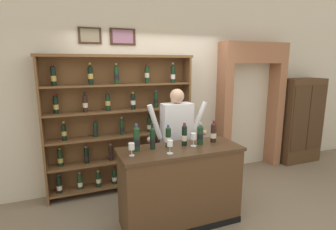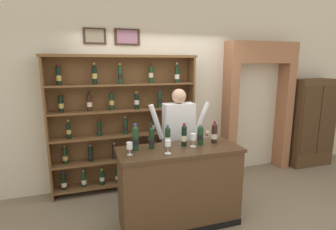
{
  "view_description": "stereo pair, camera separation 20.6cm",
  "coord_description": "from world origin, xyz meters",
  "views": [
    {
      "loc": [
        -1.31,
        -2.8,
        2.03
      ],
      "look_at": [
        -0.13,
        0.2,
        1.39
      ],
      "focal_mm": 28.02,
      "sensor_mm": 36.0,
      "label": 1
    },
    {
      "loc": [
        -1.11,
        -2.87,
        2.03
      ],
      "look_at": [
        -0.13,
        0.2,
        1.39
      ],
      "focal_mm": 28.02,
      "sensor_mm": 36.0,
      "label": 2
    }
  ],
  "objects": [
    {
      "name": "ground_plane",
      "position": [
        0.0,
        0.0,
        -0.01
      ],
      "size": [
        14.0,
        14.0,
        0.02
      ],
      "primitive_type": "cube",
      "color": "#7A6B56"
    },
    {
      "name": "tasting_bottle_rosso",
      "position": [
        0.25,
        0.05,
        1.14
      ],
      "size": [
        0.08,
        0.08,
        0.28
      ],
      "color": "#19381E",
      "rests_on": "tasting_counter"
    },
    {
      "name": "tasting_bottle_chianti",
      "position": [
        0.04,
        0.08,
        1.14
      ],
      "size": [
        0.07,
        0.07,
        0.29
      ],
      "color": "black",
      "rests_on": "tasting_counter"
    },
    {
      "name": "wine_glass_spare",
      "position": [
        0.13,
        0.01,
        1.12
      ],
      "size": [
        0.07,
        0.07,
        0.17
      ],
      "color": "silver",
      "rests_on": "tasting_counter"
    },
    {
      "name": "tasting_bottle_bianco",
      "position": [
        -0.57,
        0.09,
        1.16
      ],
      "size": [
        0.08,
        0.08,
        0.33
      ],
      "color": "#19381E",
      "rests_on": "tasting_counter"
    },
    {
      "name": "tasting_bottle_brunello",
      "position": [
        -0.17,
        0.1,
        1.13
      ],
      "size": [
        0.07,
        0.07,
        0.28
      ],
      "color": "black",
      "rests_on": "tasting_counter"
    },
    {
      "name": "tasting_counter",
      "position": [
        -0.05,
        -0.0,
        0.5
      ],
      "size": [
        1.52,
        0.6,
        1.01
      ],
      "color": "#4C331E",
      "rests_on": "ground"
    },
    {
      "name": "tasting_bottle_prosecco",
      "position": [
        -0.38,
        0.09,
        1.14
      ],
      "size": [
        0.07,
        0.07,
        0.31
      ],
      "color": "black",
      "rests_on": "tasting_counter"
    },
    {
      "name": "wine_glass_center",
      "position": [
        -0.24,
        -0.14,
        1.12
      ],
      "size": [
        0.07,
        0.07,
        0.16
      ],
      "color": "silver",
      "rests_on": "tasting_counter"
    },
    {
      "name": "side_cabinet",
      "position": [
        3.15,
        1.11,
        0.86
      ],
      "size": [
        0.89,
        0.41,
        1.72
      ],
      "color": "#4C331E",
      "rests_on": "ground"
    },
    {
      "name": "wine_shelf",
      "position": [
        -0.54,
        1.21,
        1.11
      ],
      "size": [
        2.31,
        0.31,
        2.15
      ],
      "color": "brown",
      "rests_on": "ground"
    },
    {
      "name": "archway_doorway",
      "position": [
        1.95,
        1.29,
        1.38
      ],
      "size": [
        1.37,
        0.45,
        2.4
      ],
      "color": "#9E6647",
      "rests_on": "ground"
    },
    {
      "name": "back_wall",
      "position": [
        -0.0,
        1.42,
        1.68
      ],
      "size": [
        12.0,
        0.19,
        3.36
      ],
      "color": "beige",
      "rests_on": "ground"
    },
    {
      "name": "wine_glass_right",
      "position": [
        -0.67,
        -0.05,
        1.1
      ],
      "size": [
        0.07,
        0.07,
        0.15
      ],
      "color": "silver",
      "rests_on": "tasting_counter"
    },
    {
      "name": "tasting_bottle_super_tuscan",
      "position": [
        0.46,
        0.08,
        1.14
      ],
      "size": [
        0.08,
        0.08,
        0.29
      ],
      "color": "black",
      "rests_on": "tasting_counter"
    },
    {
      "name": "shopkeeper",
      "position": [
        0.14,
        0.55,
        1.04
      ],
      "size": [
        0.94,
        0.22,
        1.67
      ],
      "color": "#2D3347",
      "rests_on": "ground"
    }
  ]
}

